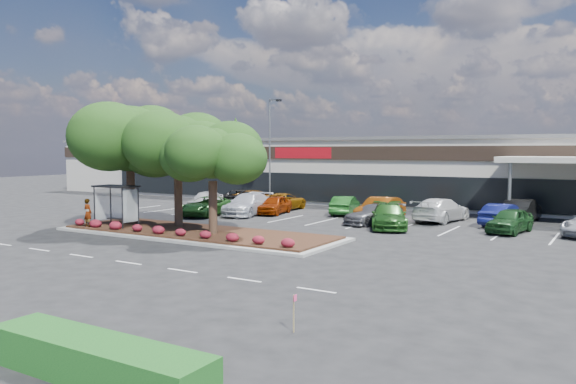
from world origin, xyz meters
The scene contains 29 objects.
ground centered at (0.00, 0.00, 0.00)m, with size 160.00×160.00×0.00m, color black.
retail_store centered at (0.06, 33.91, 3.15)m, with size 80.40×25.20×6.25m.
landscape_island centered at (-2.00, 4.00, 0.12)m, with size 18.00×6.00×0.26m.
lane_markings centered at (-0.14, 10.42, 0.01)m, with size 33.12×20.06×0.01m.
shrub_row centered at (-2.00, 1.90, 0.51)m, with size 17.00×0.80×0.50m, color maroon, non-canonical shape.
bus_shelter centered at (-7.50, 2.95, 2.31)m, with size 2.75×1.55×2.59m.
island_tree_west centered at (-8.00, 4.50, 4.21)m, with size 7.20×7.20×7.89m, color #1A3310, non-canonical shape.
island_tree_mid centered at (-4.50, 5.20, 3.92)m, with size 6.60×6.60×7.32m, color #1A3310, non-canonical shape.
island_tree_east centered at (-0.50, 3.70, 3.51)m, with size 5.80×5.80×6.50m, color #1A3310, non-canonical shape.
hedge_south_east centered at (10.00, -13.50, 0.45)m, with size 6.00×1.30×0.90m, color #134318.
conifer_north_west centered at (-30.00, 46.00, 5.00)m, with size 4.40×4.40×10.00m, color #1A3310.
person_waiting centered at (-8.97, 1.81, 1.15)m, with size 0.65×0.42×1.77m, color #594C47.
light_pole centered at (-7.00, 19.90, 4.24)m, with size 1.41×0.76×9.58m.
survey_stake centered at (12.11, -8.48, 0.69)m, with size 0.08×0.14×1.07m.
car_0 centered at (-10.77, 15.57, 0.81)m, with size 1.90×4.73×1.61m, color #BABABA.
car_1 centered at (-7.77, 12.04, 0.73)m, with size 2.44×5.29×1.47m, color #23531D.
car_2 centered at (-3.90, 15.68, 0.73)m, with size 1.72×4.27×1.46m, color #7E2604.
car_3 centered at (-5.33, 14.01, 0.84)m, with size 2.35×5.78×1.68m, color silver.
car_4 centered at (5.19, 14.03, 0.69)m, with size 1.92×4.73×1.37m, color #515157.
car_5 centered at (5.04, 15.61, 0.86)m, with size 1.82×5.21×1.72m, color #7A390B.
car_6 centered at (6.74, 12.76, 0.79)m, with size 2.22×5.46×1.58m, color #1E4E18.
car_7 centered at (13.88, 14.65, 0.75)m, with size 1.78×4.43×1.51m, color #1A431D.
car_9 centered at (-9.01, 20.57, 0.71)m, with size 2.35×5.10×1.42m, color #64370C.
car_10 centered at (-10.44, 20.32, 0.73)m, with size 2.41×5.22×1.45m, color black.
car_11 centered at (-4.86, 18.54, 0.72)m, with size 2.39×5.18×1.44m, color #7F4D08.
car_12 centered at (1.07, 18.17, 0.73)m, with size 1.55×4.45×1.47m, color #195119.
car_14 centered at (8.71, 17.91, 0.83)m, with size 2.32×5.70×1.66m, color silver.
car_15 centered at (13.67, 20.40, 0.83)m, with size 1.75×5.03×1.66m, color black.
car_16 centered at (12.96, 17.67, 0.75)m, with size 1.60×4.58×1.51m, color #101655.
Camera 1 is at (19.84, -21.65, 5.07)m, focal length 35.00 mm.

